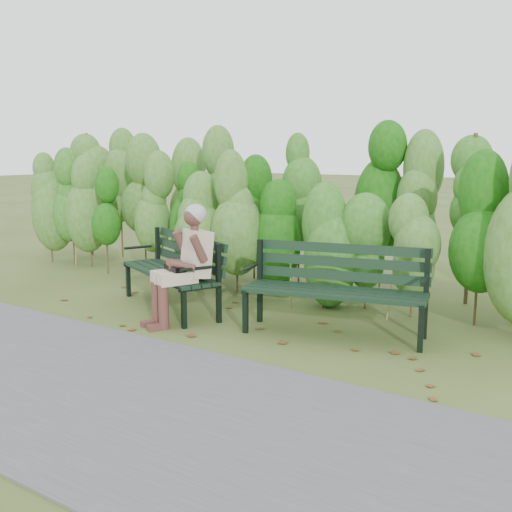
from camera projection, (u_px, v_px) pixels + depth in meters
The scene contains 7 objects.
ground at pixel (239, 325), 6.85m from camera, with size 80.00×80.00×0.00m, color #3A4F1D.
footpath at pixel (88, 386), 5.05m from camera, with size 60.00×2.50×0.01m, color #474749.
hedge_band at pixel (318, 203), 8.16m from camera, with size 11.04×1.67×2.42m.
leaf_litter at pixel (248, 327), 6.74m from camera, with size 5.66×2.22×0.01m.
bench_left at pixel (176, 265), 7.52m from camera, with size 1.93×1.30×0.93m.
bench_right at pixel (337, 282), 6.45m from camera, with size 2.03×1.07×0.97m.
seated_woman at pixel (186, 257), 6.81m from camera, with size 0.66×0.86×1.37m.
Camera 1 is at (3.84, -5.38, 1.97)m, focal length 42.00 mm.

